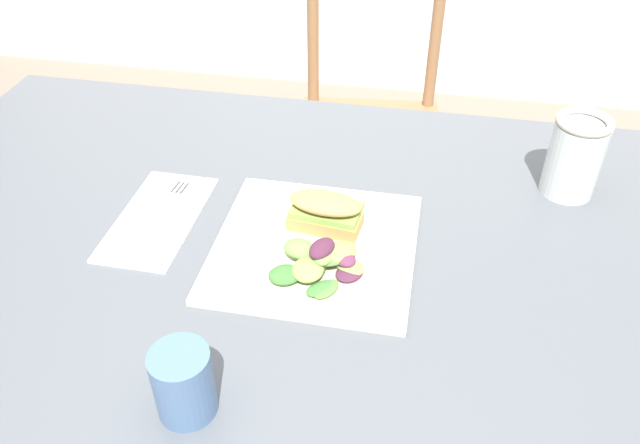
% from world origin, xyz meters
% --- Properties ---
extents(dining_table, '(1.42, 0.87, 0.74)m').
position_xyz_m(dining_table, '(0.04, -0.06, 0.62)').
color(dining_table, '#51565B').
rests_on(dining_table, ground).
extents(chair_wooden_far, '(0.44, 0.44, 0.87)m').
position_xyz_m(chair_wooden_far, '(0.04, 0.79, 0.45)').
color(chair_wooden_far, '#8E6642').
rests_on(chair_wooden_far, ground).
extents(plate_lunch, '(0.29, 0.29, 0.01)m').
position_xyz_m(plate_lunch, '(0.06, -0.08, 0.74)').
color(plate_lunch, beige).
rests_on(plate_lunch, dining_table).
extents(sandwich_half_front, '(0.12, 0.08, 0.06)m').
position_xyz_m(sandwich_half_front, '(0.07, -0.04, 0.78)').
color(sandwich_half_front, tan).
rests_on(sandwich_half_front, plate_lunch).
extents(salad_mixed_greens, '(0.14, 0.12, 0.04)m').
position_xyz_m(salad_mixed_greens, '(0.08, -0.13, 0.76)').
color(salad_mixed_greens, '#3D7033').
rests_on(salad_mixed_greens, plate_lunch).
extents(napkin_folded, '(0.12, 0.23, 0.00)m').
position_xyz_m(napkin_folded, '(-0.19, -0.06, 0.74)').
color(napkin_folded, white).
rests_on(napkin_folded, dining_table).
extents(fork_on_napkin, '(0.04, 0.19, 0.00)m').
position_xyz_m(fork_on_napkin, '(-0.19, -0.04, 0.75)').
color(fork_on_napkin, silver).
rests_on(fork_on_napkin, napkin_folded).
extents(mason_jar_iced_tea, '(0.09, 0.09, 0.14)m').
position_xyz_m(mason_jar_iced_tea, '(0.44, 0.14, 0.80)').
color(mason_jar_iced_tea, gold).
rests_on(mason_jar_iced_tea, dining_table).
extents(cup_extra_side, '(0.07, 0.07, 0.09)m').
position_xyz_m(cup_extra_side, '(-0.03, -0.38, 0.78)').
color(cup_extra_side, '#4C6B93').
rests_on(cup_extra_side, dining_table).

